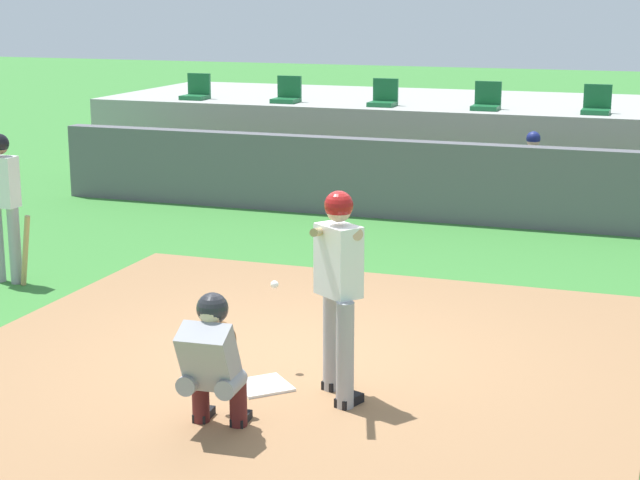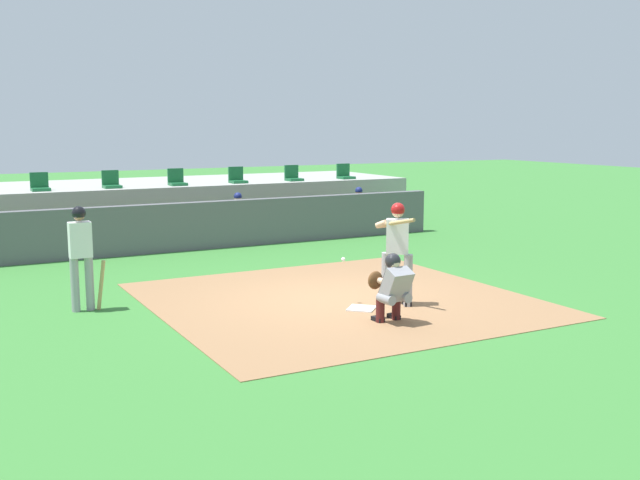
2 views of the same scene
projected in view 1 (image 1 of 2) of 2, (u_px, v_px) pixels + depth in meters
name	position (u px, v px, depth m)	size (l,w,h in m)	color
ground_plane	(295.00, 359.00, 9.88)	(80.00, 80.00, 0.00)	#387A33
dirt_infield	(295.00, 358.00, 9.88)	(6.40, 6.40, 0.01)	#936B47
home_plate	(263.00, 386.00, 9.14)	(0.44, 0.44, 0.02)	white
batter_at_plate	(338.00, 282.00, 8.67)	(0.53, 0.91, 1.80)	#99999E
catcher_crouched	(213.00, 356.00, 8.15)	(0.50, 1.81, 1.13)	gray
on_deck_batter	(4.00, 198.00, 12.27)	(0.58, 0.23, 1.79)	#99999E
dugout_wall	(449.00, 182.00, 15.70)	(13.00, 0.30, 1.20)	#59595E
dugout_bench	(462.00, 195.00, 16.71)	(11.80, 0.44, 0.45)	olive
dugout_player_0	(531.00, 173.00, 16.10)	(0.49, 0.70, 1.30)	#939399
stands_platform	(500.00, 138.00, 19.72)	(15.00, 4.40, 1.40)	#9E9E99
stadium_seat_0	(197.00, 92.00, 19.94)	(0.46, 0.46, 0.48)	#196033
stadium_seat_1	(287.00, 95.00, 19.33)	(0.46, 0.46, 0.48)	#196033
stadium_seat_2	(384.00, 98.00, 18.73)	(0.46, 0.46, 0.48)	#196033
stadium_seat_3	(487.00, 102.00, 18.13)	(0.46, 0.46, 0.48)	#196033
stadium_seat_4	(597.00, 105.00, 17.53)	(0.46, 0.46, 0.48)	#196033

